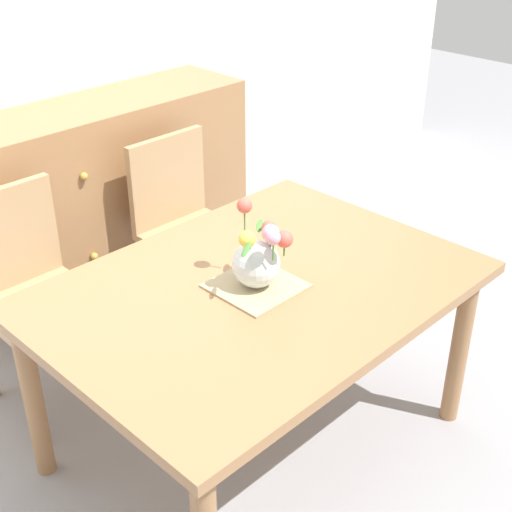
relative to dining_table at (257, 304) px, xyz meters
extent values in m
plane|color=#939399|center=(0.00, 0.00, -0.64)|extent=(12.00, 12.00, 0.00)
cube|color=#9E7047|center=(0.00, 0.00, 0.06)|extent=(1.47, 1.07, 0.04)
cylinder|color=#9E7047|center=(0.65, -0.45, -0.30)|extent=(0.07, 0.07, 0.68)
cylinder|color=#9E7047|center=(-0.65, 0.45, -0.30)|extent=(0.07, 0.07, 0.68)
cylinder|color=#9E7047|center=(0.65, 0.45, -0.30)|extent=(0.07, 0.07, 0.68)
cube|color=tan|center=(-0.40, 0.79, -0.18)|extent=(0.42, 0.42, 0.04)
cylinder|color=tan|center=(-0.22, 0.61, -0.42)|extent=(0.04, 0.04, 0.44)
cylinder|color=tan|center=(-0.58, 0.61, -0.42)|extent=(0.04, 0.04, 0.44)
cylinder|color=tan|center=(-0.22, 0.97, -0.42)|extent=(0.04, 0.04, 0.44)
cube|color=tan|center=(-0.40, 0.99, 0.05)|extent=(0.42, 0.04, 0.42)
cube|color=tan|center=(0.40, 0.79, -0.18)|extent=(0.42, 0.42, 0.04)
cylinder|color=tan|center=(0.58, 0.61, -0.42)|extent=(0.04, 0.04, 0.44)
cylinder|color=tan|center=(0.22, 0.61, -0.42)|extent=(0.04, 0.04, 0.44)
cylinder|color=tan|center=(0.58, 0.97, -0.42)|extent=(0.04, 0.04, 0.44)
cylinder|color=tan|center=(0.22, 0.97, -0.42)|extent=(0.04, 0.04, 0.44)
cube|color=tan|center=(0.40, 0.99, 0.05)|extent=(0.42, 0.04, 0.42)
cube|color=#9E7047|center=(0.34, 1.33, -0.14)|extent=(1.40, 0.44, 1.00)
sphere|color=#B7933D|center=(0.04, 1.10, 0.14)|extent=(0.04, 0.04, 0.04)
sphere|color=#B7933D|center=(0.64, 1.10, 0.14)|extent=(0.04, 0.04, 0.04)
sphere|color=#B7933D|center=(0.04, 1.10, -0.26)|extent=(0.04, 0.04, 0.04)
sphere|color=#B7933D|center=(0.64, 1.10, -0.26)|extent=(0.04, 0.04, 0.04)
cube|color=tan|center=(-0.02, -0.01, 0.09)|extent=(0.27, 0.27, 0.01)
sphere|color=silver|center=(-0.02, -0.01, 0.17)|extent=(0.16, 0.16, 0.16)
sphere|color=#EA9EBC|center=(0.02, -0.05, 0.29)|extent=(0.06, 0.06, 0.06)
cylinder|color=#478438|center=(0.02, -0.05, 0.26)|extent=(0.01, 0.01, 0.06)
sphere|color=#EA9EBC|center=(-0.03, -0.11, 0.31)|extent=(0.05, 0.05, 0.05)
cylinder|color=#478438|center=(-0.03, -0.11, 0.27)|extent=(0.01, 0.01, 0.08)
sphere|color=#E55B4C|center=(0.04, -0.01, 0.29)|extent=(0.05, 0.05, 0.05)
cylinder|color=#478438|center=(0.04, -0.01, 0.26)|extent=(0.01, 0.01, 0.05)
sphere|color=#E55B4C|center=(0.01, -0.11, 0.29)|extent=(0.06, 0.06, 0.06)
cylinder|color=#478438|center=(0.01, -0.11, 0.26)|extent=(0.01, 0.01, 0.06)
sphere|color=#E55B4C|center=(0.03, 0.08, 0.34)|extent=(0.05, 0.05, 0.05)
cylinder|color=#478438|center=(0.03, 0.08, 0.29)|extent=(0.01, 0.01, 0.11)
sphere|color=#EFD14C|center=(-0.06, -0.01, 0.28)|extent=(0.06, 0.06, 0.06)
cylinder|color=#478438|center=(-0.06, -0.01, 0.26)|extent=(0.01, 0.01, 0.05)
ellipsoid|color=#478438|center=(-0.10, -0.05, 0.28)|extent=(0.07, 0.05, 0.03)
ellipsoid|color=#478438|center=(0.05, 0.03, 0.28)|extent=(0.07, 0.06, 0.03)
ellipsoid|color=#478438|center=(0.04, -0.03, 0.28)|extent=(0.07, 0.05, 0.02)
ellipsoid|color=#478438|center=(0.06, 0.02, 0.28)|extent=(0.07, 0.05, 0.01)
camera|label=1|loc=(-1.48, -1.46, 1.37)|focal=50.24mm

